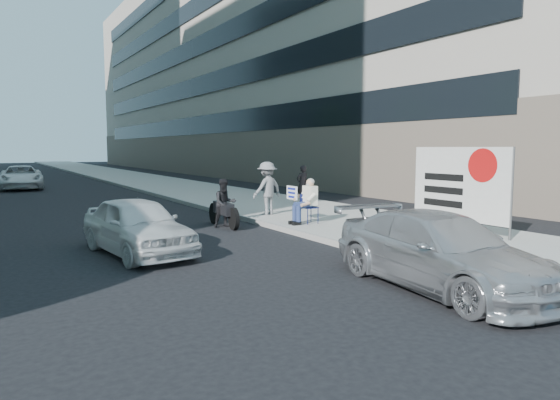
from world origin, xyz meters
TOP-DOWN VIEW (x-y plane):
  - ground at (0.00, 0.00)m, footprint 160.00×160.00m
  - near_sidewalk at (4.00, 20.00)m, footprint 5.00×120.00m
  - near_building at (17.00, 32.00)m, footprint 14.00×70.00m
  - seated_protester at (2.29, 3.61)m, footprint 0.83×1.12m
  - jogger at (2.30, 5.90)m, footprint 1.22×0.86m
  - pedestrian_woman at (5.22, 8.23)m, footprint 0.57×0.40m
  - protest_banner at (4.95, 0.43)m, footprint 0.08×3.06m
  - parked_sedan at (0.80, -2.65)m, footprint 2.08×4.42m
  - white_sedan_near at (-2.80, 2.64)m, footprint 1.93×3.85m
  - white_sedan_far at (-3.84, 23.50)m, footprint 2.51×4.92m
  - motorcycle at (0.40, 5.08)m, footprint 0.74×2.05m

SIDE VIEW (x-z plane):
  - ground at x=0.00m, z-range 0.00..0.00m
  - near_sidewalk at x=4.00m, z-range 0.00..0.15m
  - parked_sedan at x=0.80m, z-range 0.00..1.25m
  - white_sedan_near at x=-2.80m, z-range 0.00..1.26m
  - motorcycle at x=0.40m, z-range -0.08..1.35m
  - white_sedan_far at x=-3.84m, z-range 0.00..1.33m
  - seated_protester at x=2.29m, z-range 0.22..1.53m
  - pedestrian_woman at x=5.22m, z-range 0.15..1.65m
  - jogger at x=2.30m, z-range 0.15..1.88m
  - protest_banner at x=4.95m, z-range 0.30..2.50m
  - near_building at x=17.00m, z-range 0.00..20.00m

